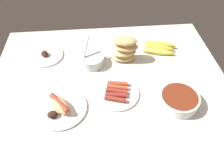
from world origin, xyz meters
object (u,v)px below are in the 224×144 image
Objects in this scene: bowl_chili at (179,99)px; plate_hotdog_assembled at (60,107)px; plate_sausages at (116,92)px; bowl_coleslaw at (92,60)px; bread_stack at (124,49)px; plate_grilled_meat at (46,56)px; banana_bunch at (159,48)px.

plate_hotdog_assembled is at bearing -1.71° from bowl_chili.
bowl_coleslaw is at bearing -63.90° from plate_sausages.
bread_stack is at bearing -57.79° from bowl_chili.
plate_sausages is 26.91cm from plate_hotdog_assembled.
bowl_chili is (-20.71, 32.87, -4.25)cm from bread_stack.
plate_grilled_meat is 1.04× the size of bowl_chili.
plate_grilled_meat is at bearing -31.29° from bowl_chili.
plate_sausages is at bearing 116.10° from bowl_coleslaw.
bowl_coleslaw is (38.56, -30.82, -0.08)cm from bowl_chili.
plate_hotdog_assembled reaches higher than plate_grilled_meat.
bowl_coleslaw is 32.88cm from plate_hotdog_assembled.
bowl_coleslaw reaches higher than banana_bunch.
plate_hotdog_assembled is at bearing 43.58° from bread_stack.
bread_stack is 45.70cm from plate_hotdog_assembled.
banana_bunch is 64.88cm from plate_grilled_meat.
banana_bunch is 1.43× the size of bread_stack.
bowl_chili is at bearing 141.36° from bowl_coleslaw.
plate_sausages is 1.44× the size of bowl_coleslaw.
bread_stack is at bearing -105.50° from plate_sausages.
bowl_chili is 1.20× the size of bowl_coleslaw.
banana_bunch is 0.90× the size of plate_hotdog_assembled.
plate_hotdog_assembled is (26.05, 6.71, 0.71)cm from plate_sausages.
bread_stack is 0.79× the size of plate_grilled_meat.
bread_stack is 44.56cm from plate_grilled_meat.
plate_hotdog_assembled is at bearing 34.83° from banana_bunch.
plate_sausages is at bearing 140.09° from plate_grilled_meat.
bowl_chili is 53.62cm from plate_hotdog_assembled.
plate_grilled_meat reaches higher than plate_sausages.
plate_grilled_meat is 27.19cm from bowl_coleslaw.
banana_bunch and plate_grilled_meat have the same top height.
bread_stack is at bearing -173.44° from bowl_coleslaw.
plate_sausages is at bearing -165.56° from plate_hotdog_assembled.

